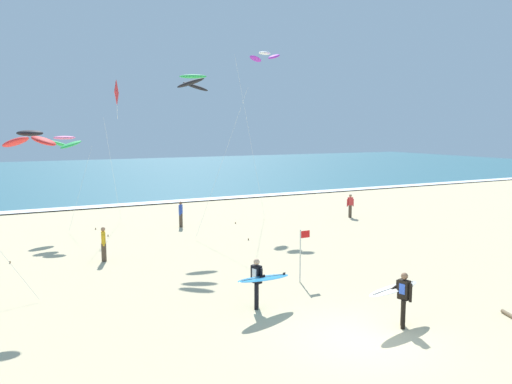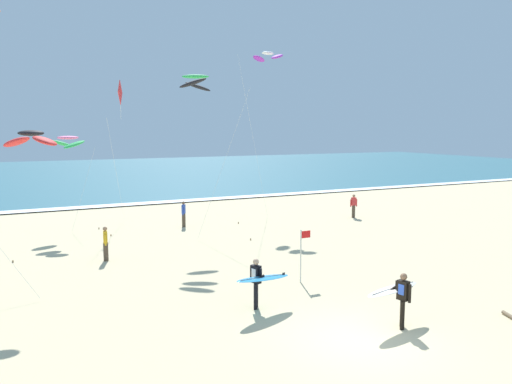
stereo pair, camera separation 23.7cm
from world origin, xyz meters
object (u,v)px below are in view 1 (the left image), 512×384
at_px(kite_arc_emerald_mid, 193,82).
at_px(bystander_yellow_top, 104,244).
at_px(surfer_trailing, 399,292).
at_px(lifeguard_flag, 302,251).
at_px(surfer_lead, 260,279).
at_px(bystander_red_top, 350,206).
at_px(kite_diamond_scarlet_high, 116,95).
at_px(kite_arc_ivory_low, 264,57).
at_px(bystander_blue_top, 181,214).
at_px(kite_arc_rose_near, 65,142).
at_px(kite_arc_charcoal_far, 30,139).

distance_m(kite_arc_emerald_mid, bystander_yellow_top, 9.42).
height_order(surfer_trailing, lifeguard_flag, lifeguard_flag).
relative_size(surfer_lead, bystander_red_top, 1.46).
xyz_separation_m(kite_diamond_scarlet_high, bystander_red_top, (14.23, -5.42, -7.24)).
bearing_deg(kite_arc_ivory_low, bystander_yellow_top, -150.07).
bearing_deg(bystander_yellow_top, bystander_red_top, 13.64).
bearing_deg(surfer_trailing, kite_diamond_scarlet_high, 100.70).
distance_m(bystander_blue_top, lifeguard_flag, 12.71).
bearing_deg(surfer_lead, bystander_red_top, 43.51).
relative_size(bystander_blue_top, bystander_red_top, 1.00).
bearing_deg(kite_arc_ivory_low, bystander_red_top, -27.09).
distance_m(kite_arc_rose_near, bystander_yellow_top, 8.52).
bearing_deg(bystander_red_top, kite_diamond_scarlet_high, 159.16).
bearing_deg(lifeguard_flag, kite_arc_emerald_mid, 97.74).
xyz_separation_m(surfer_trailing, kite_arc_charcoal_far, (-9.69, 7.20, 4.60)).
relative_size(kite_arc_charcoal_far, kite_arc_ivory_low, 0.54).
distance_m(kite_diamond_scarlet_high, bystander_yellow_top, 12.27).
relative_size(kite_arc_charcoal_far, bystander_blue_top, 3.74).
xyz_separation_m(bystander_blue_top, bystander_yellow_top, (-5.62, -6.05, 0.00)).
distance_m(surfer_trailing, kite_diamond_scarlet_high, 22.69).
xyz_separation_m(surfer_lead, bystander_red_top, (13.37, 12.69, -0.24)).
bearing_deg(bystander_blue_top, kite_arc_emerald_mid, -96.62).
xyz_separation_m(kite_arc_emerald_mid, bystander_yellow_top, (-5.18, -2.19, -7.56)).
bearing_deg(kite_arc_rose_near, surfer_trailing, -68.58).
xyz_separation_m(surfer_trailing, kite_diamond_scarlet_high, (-4.01, 21.20, 7.01)).
bearing_deg(kite_diamond_scarlet_high, bystander_yellow_top, -105.85).
height_order(surfer_lead, kite_arc_ivory_low, kite_arc_ivory_low).
height_order(surfer_trailing, bystander_blue_top, surfer_trailing).
relative_size(surfer_trailing, bystander_yellow_top, 1.50).
distance_m(kite_arc_rose_near, kite_arc_ivory_low, 13.59).
xyz_separation_m(surfer_lead, surfer_trailing, (3.15, -3.09, -0.00)).
height_order(surfer_trailing, bystander_yellow_top, surfer_trailing).
distance_m(kite_arc_emerald_mid, kite_arc_ivory_low, 8.32).
distance_m(kite_arc_emerald_mid, lifeguard_flag, 11.39).
bearing_deg(kite_arc_charcoal_far, kite_arc_emerald_mid, 39.26).
bearing_deg(bystander_red_top, lifeguard_flag, -134.51).
bearing_deg(bystander_red_top, kite_arc_emerald_mid, -170.75).
xyz_separation_m(kite_arc_emerald_mid, kite_diamond_scarlet_high, (-2.47, 7.33, -0.31)).
bearing_deg(bystander_red_top, bystander_yellow_top, -166.36).
xyz_separation_m(surfer_trailing, kite_arc_emerald_mid, (-1.53, 13.87, 7.32)).
bearing_deg(surfer_lead, bystander_yellow_top, 112.52).
xyz_separation_m(kite_arc_rose_near, kite_arc_charcoal_far, (-2.27, -11.73, 0.41)).
height_order(surfer_lead, kite_arc_charcoal_far, kite_arc_charcoal_far).
bearing_deg(surfer_lead, kite_arc_ivory_low, 61.93).
bearing_deg(surfer_lead, lifeguard_flag, 34.80).
bearing_deg(kite_diamond_scarlet_high, lifeguard_flag, -77.19).
distance_m(surfer_lead, kite_diamond_scarlet_high, 19.44).
bearing_deg(kite_arc_ivory_low, kite_arc_rose_near, 177.76).
relative_size(kite_arc_emerald_mid, kite_diamond_scarlet_high, 0.97).
bearing_deg(kite_arc_charcoal_far, bystander_red_top, 23.32).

